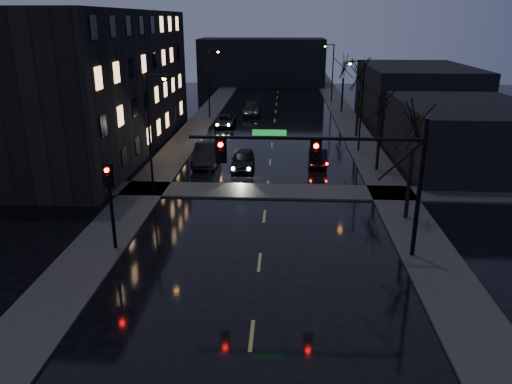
# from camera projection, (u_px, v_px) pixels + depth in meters

# --- Properties ---
(ground) EXTENTS (160.00, 160.00, 0.00)m
(ground) POSITION_uv_depth(u_px,v_px,m) (248.00, 371.00, 16.91)
(ground) COLOR black
(ground) RESTS_ON ground
(sidewalk_left) EXTENTS (3.00, 140.00, 0.12)m
(sidewalk_left) POSITION_uv_depth(u_px,v_px,m) (189.00, 136.00, 50.34)
(sidewalk_left) COLOR #2D2D2B
(sidewalk_left) RESTS_ON ground
(sidewalk_right) EXTENTS (3.00, 140.00, 0.12)m
(sidewalk_right) POSITION_uv_depth(u_px,v_px,m) (358.00, 138.00, 49.44)
(sidewalk_right) COLOR #2D2D2B
(sidewalk_right) RESTS_ON ground
(sidewalk_cross) EXTENTS (40.00, 3.00, 0.12)m
(sidewalk_cross) POSITION_uv_depth(u_px,v_px,m) (267.00, 191.00, 34.33)
(sidewalk_cross) COLOR #2D2D2B
(sidewalk_cross) RESTS_ON ground
(apartment_block) EXTENTS (12.00, 30.00, 12.00)m
(apartment_block) POSITION_uv_depth(u_px,v_px,m) (86.00, 82.00, 44.09)
(apartment_block) COLOR black
(apartment_block) RESTS_ON ground
(commercial_right_near) EXTENTS (10.00, 14.00, 5.00)m
(commercial_right_near) POSITION_uv_depth(u_px,v_px,m) (464.00, 135.00, 39.79)
(commercial_right_near) COLOR black
(commercial_right_near) RESTS_ON ground
(commercial_right_far) EXTENTS (12.00, 18.00, 6.00)m
(commercial_right_far) POSITION_uv_depth(u_px,v_px,m) (416.00, 91.00, 60.28)
(commercial_right_far) COLOR black
(commercial_right_far) RESTS_ON ground
(far_block) EXTENTS (22.00, 10.00, 8.00)m
(far_block) POSITION_uv_depth(u_px,v_px,m) (262.00, 62.00, 89.30)
(far_block) COLOR black
(far_block) RESTS_ON ground
(signal_mast) EXTENTS (11.11, 0.41, 7.00)m
(signal_mast) POSITION_uv_depth(u_px,v_px,m) (342.00, 162.00, 23.59)
(signal_mast) COLOR black
(signal_mast) RESTS_ON ground
(signal_pole_left) EXTENTS (0.35, 0.41, 4.53)m
(signal_pole_left) POSITION_uv_depth(u_px,v_px,m) (110.00, 195.00, 24.79)
(signal_pole_left) COLOR black
(signal_pole_left) RESTS_ON ground
(tree_near) EXTENTS (3.52, 3.52, 8.08)m
(tree_near) POSITION_uv_depth(u_px,v_px,m) (416.00, 116.00, 27.62)
(tree_near) COLOR black
(tree_near) RESTS_ON ground
(tree_mid_a) EXTENTS (3.30, 3.30, 7.58)m
(tree_mid_a) POSITION_uv_depth(u_px,v_px,m) (383.00, 96.00, 37.18)
(tree_mid_a) COLOR black
(tree_mid_a) RESTS_ON ground
(tree_mid_b) EXTENTS (3.74, 3.74, 8.59)m
(tree_mid_b) POSITION_uv_depth(u_px,v_px,m) (360.00, 70.00, 48.24)
(tree_mid_b) COLOR black
(tree_mid_b) RESTS_ON ground
(tree_far) EXTENTS (3.43, 3.43, 7.88)m
(tree_far) POSITION_uv_depth(u_px,v_px,m) (344.00, 63.00, 61.62)
(tree_far) COLOR black
(tree_far) RESTS_ON ground
(streetlight_l_near) EXTENTS (1.53, 0.28, 8.00)m
(streetlight_l_near) POSITION_uv_depth(u_px,v_px,m) (152.00, 124.00, 32.71)
(streetlight_l_near) COLOR black
(streetlight_l_near) RESTS_ON ground
(streetlight_l_far) EXTENTS (1.53, 0.28, 8.00)m
(streetlight_l_far) POSITION_uv_depth(u_px,v_px,m) (210.00, 78.00, 58.17)
(streetlight_l_far) COLOR black
(streetlight_l_far) RESTS_ON ground
(streetlight_r_mid) EXTENTS (1.53, 0.28, 8.00)m
(streetlight_r_mid) POSITION_uv_depth(u_px,v_px,m) (359.00, 98.00, 43.23)
(streetlight_r_mid) COLOR black
(streetlight_r_mid) RESTS_ON ground
(streetlight_r_far) EXTENTS (1.53, 0.28, 8.00)m
(streetlight_r_far) POSITION_uv_depth(u_px,v_px,m) (331.00, 68.00, 69.63)
(streetlight_r_far) COLOR black
(streetlight_r_far) RESTS_ON ground
(oncoming_car_a) EXTENTS (1.94, 4.50, 1.51)m
(oncoming_car_a) POSITION_uv_depth(u_px,v_px,m) (243.00, 160.00, 39.43)
(oncoming_car_a) COLOR black
(oncoming_car_a) RESTS_ON ground
(oncoming_car_b) EXTENTS (1.83, 5.22, 1.72)m
(oncoming_car_b) POSITION_uv_depth(u_px,v_px,m) (206.00, 154.00, 40.68)
(oncoming_car_b) COLOR black
(oncoming_car_b) RESTS_ON ground
(oncoming_car_c) EXTENTS (2.13, 4.61, 1.28)m
(oncoming_car_c) POSITION_uv_depth(u_px,v_px,m) (225.00, 121.00, 54.93)
(oncoming_car_c) COLOR black
(oncoming_car_c) RESTS_ON ground
(oncoming_car_d) EXTENTS (2.24, 5.31, 1.53)m
(oncoming_car_d) POSITION_uv_depth(u_px,v_px,m) (252.00, 109.00, 61.71)
(oncoming_car_d) COLOR black
(oncoming_car_d) RESTS_ON ground
(lead_car) EXTENTS (1.58, 4.22, 1.38)m
(lead_car) POSITION_uv_depth(u_px,v_px,m) (317.00, 156.00, 40.57)
(lead_car) COLOR black
(lead_car) RESTS_ON ground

